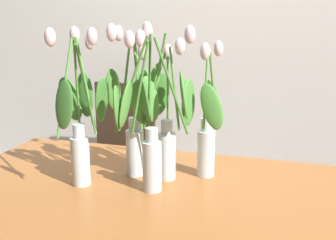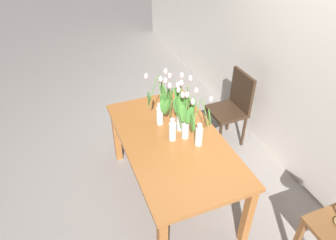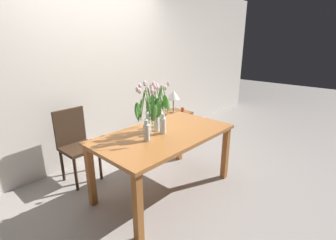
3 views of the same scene
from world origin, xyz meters
name	(u,v)px [view 3 (image 3 of 3)]	position (x,y,z in m)	size (l,w,h in m)	color
ground_plane	(164,189)	(0.00, 0.00, 0.00)	(18.00, 18.00, 0.00)	gray
room_wall_rear	(93,69)	(0.00, 1.41, 1.35)	(9.00, 0.10, 2.70)	silver
dining_table	(164,140)	(0.00, 0.00, 0.65)	(1.60, 0.90, 0.74)	#A3602D
tulip_vase_0	(161,113)	(0.14, 0.19, 0.91)	(0.14, 0.22, 0.52)	silver
tulip_vase_1	(148,115)	(-0.12, 0.12, 0.96)	(0.24, 0.14, 0.57)	silver
tulip_vase_2	(155,112)	(-0.01, 0.13, 0.97)	(0.24, 0.24, 0.59)	silver
tulip_vase_3	(146,119)	(-0.28, -0.02, 0.97)	(0.24, 0.25, 0.57)	silver
tulip_vase_4	(161,114)	(-0.04, 0.01, 0.97)	(0.29, 0.21, 0.58)	silver
dining_chair	(75,141)	(-0.57, 1.01, 0.52)	(0.41, 0.41, 0.93)	#382619
side_table	(176,119)	(1.23, 0.89, 0.43)	(0.44, 0.44, 0.55)	brown
table_lamp	(173,95)	(1.18, 0.91, 0.86)	(0.22, 0.22, 0.40)	olive
pillar_candle	(183,109)	(1.34, 0.83, 0.59)	(0.06, 0.06, 0.07)	#CC4C23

